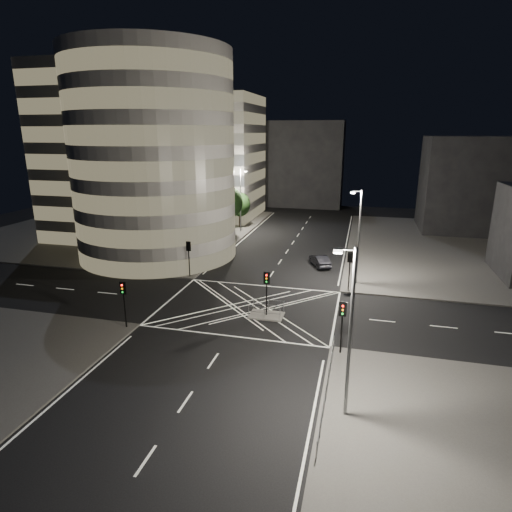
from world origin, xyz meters
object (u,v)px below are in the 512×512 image
(street_lamp_left_far, at_px, (241,198))
(sedan, at_px, (320,261))
(central_island, at_px, (266,315))
(traffic_signal_fl, at_px, (189,252))
(traffic_signal_nl, at_px, (124,296))
(street_lamp_left_near, at_px, (200,220))
(traffic_signal_fr, at_px, (350,264))
(street_lamp_right_near, at_px, (349,329))
(street_lamp_right_far, at_px, (358,234))
(traffic_signal_nr, at_px, (342,318))
(traffic_signal_island, at_px, (267,285))

(street_lamp_left_far, distance_m, sedan, 21.79)
(central_island, relative_size, traffic_signal_fl, 0.75)
(traffic_signal_nl, xyz_separation_m, street_lamp_left_near, (-0.64, 18.80, 2.63))
(traffic_signal_fr, relative_size, street_lamp_right_near, 0.40)
(street_lamp_right_far, distance_m, sedan, 8.50)
(central_island, distance_m, street_lamp_left_near, 18.52)
(sedan, bearing_deg, street_lamp_right_far, 103.99)
(sedan, bearing_deg, traffic_signal_nr, 75.13)
(street_lamp_left_near, bearing_deg, traffic_signal_nl, -88.06)
(traffic_signal_fl, height_order, traffic_signal_nr, same)
(traffic_signal_island, xyz_separation_m, street_lamp_right_near, (7.44, -12.50, 2.63))
(street_lamp_left_far, bearing_deg, street_lamp_right_near, -66.79)
(central_island, distance_m, traffic_signal_nl, 12.36)
(central_island, height_order, street_lamp_right_near, street_lamp_right_near)
(traffic_signal_fr, distance_m, street_lamp_left_near, 19.14)
(traffic_signal_nr, bearing_deg, street_lamp_left_near, 134.13)
(traffic_signal_fr, relative_size, sedan, 0.92)
(traffic_signal_fr, bearing_deg, traffic_signal_island, -129.33)
(sedan, bearing_deg, street_lamp_left_near, -15.30)
(street_lamp_right_far, bearing_deg, traffic_signal_fr, -106.11)
(traffic_signal_fr, relative_size, street_lamp_left_far, 0.40)
(traffic_signal_fr, relative_size, traffic_signal_nr, 1.00)
(traffic_signal_fl, xyz_separation_m, street_lamp_left_far, (-0.64, 23.20, 2.63))
(traffic_signal_nr, bearing_deg, traffic_signal_island, 142.07)
(street_lamp_left_far, bearing_deg, sedan, -47.05)
(street_lamp_left_near, bearing_deg, traffic_signal_fr, -15.92)
(traffic_signal_fr, height_order, sedan, traffic_signal_fr)
(traffic_signal_fl, distance_m, traffic_signal_nr, 22.24)
(traffic_signal_fl, bearing_deg, traffic_signal_fr, 0.00)
(street_lamp_left_near, bearing_deg, sedan, 9.59)
(traffic_signal_nr, bearing_deg, traffic_signal_nl, 180.00)
(traffic_signal_fr, height_order, street_lamp_left_far, street_lamp_left_far)
(traffic_signal_fl, relative_size, street_lamp_left_far, 0.40)
(traffic_signal_fl, xyz_separation_m, traffic_signal_nl, (0.00, -13.60, 0.00))
(traffic_signal_nr, height_order, traffic_signal_island, same)
(central_island, relative_size, street_lamp_right_near, 0.30)
(street_lamp_right_far, bearing_deg, sedan, 128.88)
(street_lamp_left_far, bearing_deg, central_island, -70.05)
(traffic_signal_nr, relative_size, sedan, 0.92)
(traffic_signal_nr, bearing_deg, street_lamp_left_far, 116.36)
(traffic_signal_fr, height_order, traffic_signal_nr, same)
(traffic_signal_island, bearing_deg, traffic_signal_nl, -153.86)
(street_lamp_right_far, xyz_separation_m, sedan, (-4.39, 5.45, -4.83))
(street_lamp_left_far, distance_m, street_lamp_right_far, 28.23)
(traffic_signal_nr, distance_m, traffic_signal_island, 8.62)
(street_lamp_right_far, height_order, sedan, street_lamp_right_far)
(traffic_signal_nl, relative_size, street_lamp_right_near, 0.40)
(street_lamp_left_far, distance_m, street_lamp_right_near, 47.88)
(traffic_signal_fl, xyz_separation_m, traffic_signal_fr, (17.60, 0.00, 0.00))
(street_lamp_left_near, xyz_separation_m, street_lamp_right_far, (18.87, -3.00, 0.00))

